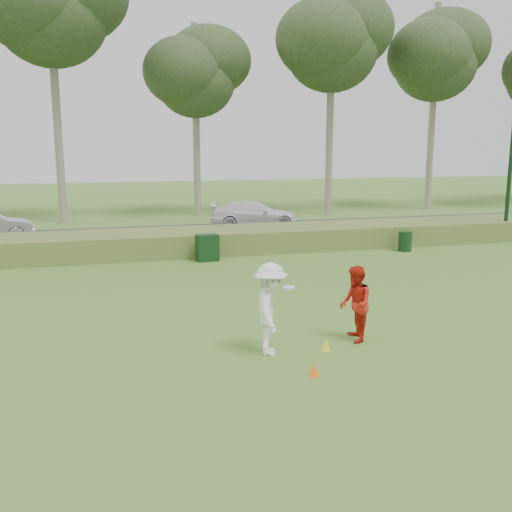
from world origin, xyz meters
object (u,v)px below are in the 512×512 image
object	(u,v)px
player_red	(355,304)
trash_bin	(405,241)
cone_orange	(314,370)
utility_cabinet	(207,248)
player_white	(270,309)
car_right	(254,214)
cone_yellow	(326,345)

from	to	relation	value
player_red	trash_bin	world-z (taller)	player_red
cone_orange	utility_cabinet	bearing A→B (deg)	89.12
player_white	utility_cabinet	xyz separation A→B (m)	(0.62, 10.08, -0.47)
car_right	cone_orange	bearing A→B (deg)	178.51
trash_bin	car_right	size ratio (longest dim) A/B	0.17
cone_orange	utility_cabinet	distance (m)	11.47
cone_yellow	player_white	bearing A→B (deg)	172.78
player_red	utility_cabinet	bearing A→B (deg)	-157.75
car_right	player_red	bearing A→B (deg)	-177.59
player_red	trash_bin	size ratio (longest dim) A/B	2.08
cone_orange	trash_bin	world-z (taller)	trash_bin
player_white	utility_cabinet	distance (m)	10.11
player_white	car_right	distance (m)	18.65
utility_cabinet	trash_bin	world-z (taller)	utility_cabinet
cone_orange	utility_cabinet	xyz separation A→B (m)	(0.18, 11.46, 0.39)
trash_bin	player_white	bearing A→B (deg)	-132.17
utility_cabinet	car_right	world-z (taller)	car_right
cone_yellow	cone_orange	bearing A→B (deg)	-121.71
utility_cabinet	player_red	bearing A→B (deg)	-88.34
player_red	cone_yellow	bearing A→B (deg)	-51.07
cone_orange	utility_cabinet	world-z (taller)	utility_cabinet
player_white	player_red	world-z (taller)	player_white
player_white	cone_yellow	world-z (taller)	player_white
cone_orange	car_right	xyz separation A→B (m)	(4.27, 19.43, 0.62)
player_white	cone_orange	xyz separation A→B (m)	(0.45, -1.38, -0.85)
player_red	cone_yellow	xyz separation A→B (m)	(-0.85, -0.40, -0.74)
utility_cabinet	trash_bin	distance (m)	8.34
car_right	player_white	bearing A→B (deg)	176.26
player_red	car_right	size ratio (longest dim) A/B	0.36
car_right	utility_cabinet	bearing A→B (deg)	163.72
player_red	cone_yellow	size ratio (longest dim) A/B	7.02
trash_bin	utility_cabinet	bearing A→B (deg)	178.72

